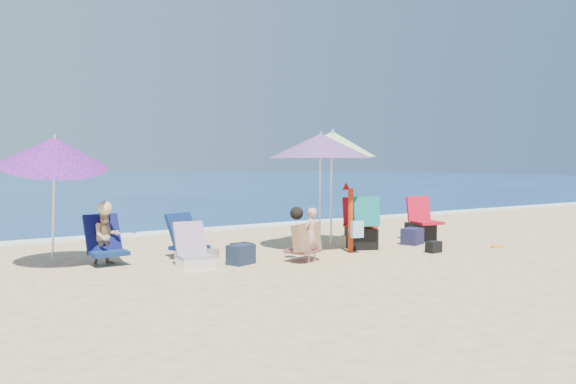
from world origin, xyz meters
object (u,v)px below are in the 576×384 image
umbrella_turquoise (321,146)px  camp_chair_right (361,230)px  umbrella_striped (332,144)px  furled_umbrella (350,214)px  person_left (106,236)px  chair_rainbow (194,256)px  camp_chair_left (421,228)px  person_center (307,235)px  chair_navy (192,247)px  umbrella_blue (55,152)px

umbrella_turquoise → camp_chair_right: size_ratio=2.12×
umbrella_striped → furled_umbrella: (-0.16, -0.72, -1.27)m
camp_chair_right → person_left: (-4.44, 0.98, 0.10)m
chair_rainbow → umbrella_striped: bearing=10.9°
chair_rainbow → camp_chair_right: bearing=0.9°
camp_chair_left → person_center: camp_chair_left is taller
camp_chair_right → person_left: size_ratio=1.02×
furled_umbrella → person_left: bearing=163.9°
furled_umbrella → chair_navy: bearing=162.2°
umbrella_striped → camp_chair_left: (2.03, -0.37, -1.69)m
chair_navy → person_center: 1.96m
chair_rainbow → person_left: 1.50m
umbrella_striped → person_left: umbrella_striped is taller
chair_navy → chair_rainbow: chair_navy is taller
umbrella_turquoise → chair_rainbow: (-2.66, -0.34, -1.73)m
umbrella_striped → camp_chair_left: 2.66m
furled_umbrella → camp_chair_right: (0.42, 0.18, -0.33)m
umbrella_striped → chair_rainbow: bearing=-169.1°
umbrella_striped → chair_navy: umbrella_striped is taller
umbrella_striped → chair_navy: size_ratio=2.56×
umbrella_striped → camp_chair_right: bearing=-64.1°
furled_umbrella → person_left: (-4.02, 1.16, -0.24)m
furled_umbrella → person_left: furled_umbrella is taller
chair_navy → person_left: (-1.34, 0.30, 0.26)m
furled_umbrella → camp_chair_right: 0.57m
camp_chair_left → umbrella_blue: bearing=172.9°
person_left → person_center: bearing=-29.4°
umbrella_turquoise → person_left: (-3.70, 0.70, -1.45)m
person_left → furled_umbrella: bearing=-16.1°
furled_umbrella → person_center: 1.32m
umbrella_striped → furled_umbrella: bearing=-102.3°
person_left → chair_rainbow: bearing=-45.0°
furled_umbrella → camp_chair_left: (2.18, 0.35, -0.42)m
umbrella_blue → camp_chair_right: size_ratio=2.11×
umbrella_striped → chair_navy: bearing=177.2°
umbrella_striped → umbrella_turquoise: bearing=-150.7°
umbrella_turquoise → person_left: size_ratio=2.16×
umbrella_striped → chair_navy: (-2.84, 0.14, -1.76)m
umbrella_turquoise → umbrella_blue: bearing=170.4°
chair_navy → person_center: person_center is taller
person_left → umbrella_blue: bearing=176.0°
camp_chair_right → chair_rainbow: bearing=-179.1°
umbrella_blue → chair_rainbow: size_ratio=3.14×
umbrella_turquoise → camp_chair_left: (2.50, -0.11, -1.64)m
chair_navy → camp_chair_right: (3.11, -0.69, 0.16)m
camp_chair_left → umbrella_turquoise: bearing=177.5°
furled_umbrella → camp_chair_left: size_ratio=1.39×
umbrella_turquoise → umbrella_striped: size_ratio=0.97×
umbrella_striped → person_left: (-4.18, 0.44, -1.50)m
umbrella_blue → camp_chair_left: (6.94, -0.86, -1.50)m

